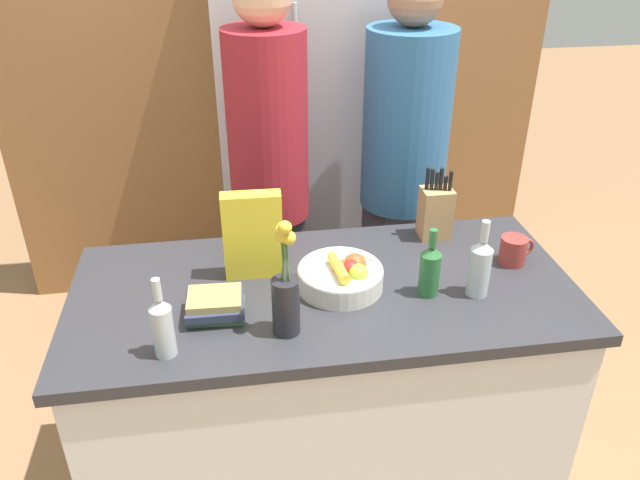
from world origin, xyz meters
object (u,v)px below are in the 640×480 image
knife_block (435,212)px  flower_vase (286,293)px  person_at_sink (270,176)px  person_in_blue (403,169)px  bottle_oil (162,325)px  bottle_wine (430,269)px  fruit_bowl (342,275)px  cereal_box (253,235)px  bottle_vinegar (480,266)px  refrigerator (301,133)px  coffee_mug (514,250)px  book_stack (215,306)px

knife_block → flower_vase: flower_vase is taller
person_at_sink → person_in_blue: 0.56m
bottle_oil → person_in_blue: size_ratio=0.14×
bottle_wine → fruit_bowl: bearing=163.6°
person_at_sink → person_in_blue: bearing=-5.2°
fruit_bowl → knife_block: size_ratio=1.02×
cereal_box → bottle_wine: 0.57m
bottle_vinegar → cereal_box: bearing=162.2°
cereal_box → bottle_vinegar: 0.72m
refrigerator → cereal_box: (-0.30, -1.10, 0.06)m
flower_vase → person_in_blue: 1.06m
coffee_mug → bottle_vinegar: (-0.19, -0.16, 0.05)m
book_stack → bottle_wine: bottle_wine is taller
fruit_bowl → flower_vase: flower_vase is taller
knife_block → person_at_sink: size_ratio=0.15×
cereal_box → coffee_mug: 0.88m
person_at_sink → bottle_oil: bearing=-121.9°
knife_block → flower_vase: (-0.59, -0.48, 0.03)m
refrigerator → bottle_vinegar: refrigerator is taller
book_stack → bottle_vinegar: bottle_vinegar is taller
knife_block → person_at_sink: person_at_sink is taller
cereal_box → person_in_blue: size_ratio=0.16×
knife_block → cereal_box: 0.69m
bottle_oil → bottle_wine: (0.80, 0.17, -0.01)m
knife_block → refrigerator: bearing=111.5°
fruit_bowl → coffee_mug: fruit_bowl is taller
flower_vase → bottle_vinegar: bearing=9.3°
refrigerator → knife_block: (0.37, -0.94, 0.02)m
knife_block → book_stack: (-0.79, -0.38, -0.06)m
refrigerator → knife_block: 1.01m
bottle_wine → person_in_blue: person_in_blue is taller
refrigerator → person_in_blue: refrigerator is taller
knife_block → cereal_box: cereal_box is taller
flower_vase → person_in_blue: bearing=56.6°
knife_block → cereal_box: size_ratio=0.92×
flower_vase → book_stack: flower_vase is taller
cereal_box → person_at_sink: person_at_sink is taller
refrigerator → flower_vase: refrigerator is taller
knife_block → bottle_vinegar: size_ratio=1.05×
flower_vase → coffee_mug: flower_vase is taller
flower_vase → coffee_mug: 0.85m
coffee_mug → book_stack: (-1.00, -0.15, -0.01)m
bottle_vinegar → person_at_sink: 0.94m
flower_vase → bottle_wine: 0.48m
cereal_box → refrigerator: bearing=74.9°
fruit_bowl → bottle_wine: 0.28m
fruit_bowl → flower_vase: bearing=-134.7°
cereal_box → book_stack: cereal_box is taller
flower_vase → bottle_wine: bearing=15.1°
bottle_wine → cereal_box: bearing=159.9°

